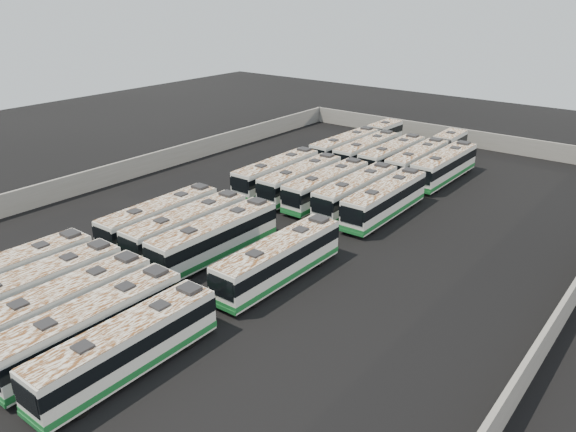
{
  "coord_description": "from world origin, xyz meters",
  "views": [
    {
      "loc": [
        27.18,
        -34.79,
        19.48
      ],
      "look_at": [
        0.31,
        -0.43,
        1.6
      ],
      "focal_mm": 35.0,
      "sensor_mm": 36.0,
      "label": 1
    }
  ],
  "objects_px": {
    "bus_front_far_left": "(9,276)",
    "bus_front_center": "(63,307)",
    "bus_midfront_far_right": "(279,259)",
    "bus_midback_center": "(327,186)",
    "bus_back_right": "(429,155)",
    "bus_back_center": "(392,156)",
    "bus_back_far_right": "(444,166)",
    "bus_midfront_center": "(215,237)",
    "bus_front_right": "(91,326)",
    "bus_midback_far_right": "(385,199)",
    "bus_back_left": "(367,152)",
    "bus_front_far_right": "(126,347)",
    "bus_midback_far_left": "(277,173)",
    "bus_midback_left": "(301,180)",
    "bus_midfront_far_left": "(160,218)",
    "bus_back_far_left": "(359,142)",
    "bus_midback_right": "(356,192)",
    "bus_midfront_left": "(187,227)",
    "bus_front_left": "(36,290)"
  },
  "relations": [
    {
      "from": "bus_front_center",
      "to": "bus_midback_center",
      "type": "xyz_separation_m",
      "value": [
        -0.09,
        28.13,
        -0.03
      ]
    },
    {
      "from": "bus_front_center",
      "to": "bus_midfront_center",
      "type": "xyz_separation_m",
      "value": [
        0.01,
        12.85,
        0.03
      ]
    },
    {
      "from": "bus_midback_far_right",
      "to": "bus_back_far_right",
      "type": "relative_size",
      "value": 1.0
    },
    {
      "from": "bus_midfront_left",
      "to": "bus_back_left",
      "type": "relative_size",
      "value": 1.01
    },
    {
      "from": "bus_midfront_far_left",
      "to": "bus_back_far_right",
      "type": "distance_m",
      "value": 30.99
    },
    {
      "from": "bus_front_far_right",
      "to": "bus_back_far_right",
      "type": "distance_m",
      "value": 41.22
    },
    {
      "from": "bus_back_right",
      "to": "bus_midback_left",
      "type": "bearing_deg",
      "value": -112.71
    },
    {
      "from": "bus_front_far_right",
      "to": "bus_front_far_left",
      "type": "bearing_deg",
      "value": 179.25
    },
    {
      "from": "bus_midback_left",
      "to": "bus_midback_far_right",
      "type": "height_order",
      "value": "bus_midback_far_right"
    },
    {
      "from": "bus_midfront_center",
      "to": "bus_midback_far_right",
      "type": "relative_size",
      "value": 1.0
    },
    {
      "from": "bus_front_far_left",
      "to": "bus_front_center",
      "type": "relative_size",
      "value": 0.99
    },
    {
      "from": "bus_midfront_center",
      "to": "bus_midback_far_left",
      "type": "bearing_deg",
      "value": 113.19
    },
    {
      "from": "bus_midback_far_right",
      "to": "bus_back_center",
      "type": "relative_size",
      "value": 1.03
    },
    {
      "from": "bus_front_right",
      "to": "bus_back_far_right",
      "type": "xyz_separation_m",
      "value": [
        3.19,
        41.25,
        0.03
      ]
    },
    {
      "from": "bus_front_left",
      "to": "bus_back_far_right",
      "type": "distance_m",
      "value": 42.12
    },
    {
      "from": "bus_front_left",
      "to": "bus_midback_far_left",
      "type": "distance_m",
      "value": 28.27
    },
    {
      "from": "bus_midfront_far_right",
      "to": "bus_front_right",
      "type": "bearing_deg",
      "value": -103.33
    },
    {
      "from": "bus_midfront_center",
      "to": "bus_midback_far_right",
      "type": "height_order",
      "value": "same"
    },
    {
      "from": "bus_back_center",
      "to": "bus_back_far_right",
      "type": "height_order",
      "value": "bus_back_far_right"
    },
    {
      "from": "bus_midfront_left",
      "to": "bus_midback_center",
      "type": "xyz_separation_m",
      "value": [
        3.1,
        15.23,
        -0.02
      ]
    },
    {
      "from": "bus_back_left",
      "to": "bus_back_far_right",
      "type": "distance_m",
      "value": 9.54
    },
    {
      "from": "bus_midback_left",
      "to": "bus_back_center",
      "type": "xyz_separation_m",
      "value": [
        3.22,
        13.01,
        0.02
      ]
    },
    {
      "from": "bus_midfront_center",
      "to": "bus_back_far_right",
      "type": "height_order",
      "value": "bus_back_far_right"
    },
    {
      "from": "bus_midback_right",
      "to": "bus_back_far_left",
      "type": "distance_m",
      "value": 18.3
    },
    {
      "from": "bus_front_far_left",
      "to": "bus_midfront_far_right",
      "type": "relative_size",
      "value": 0.98
    },
    {
      "from": "bus_midfront_center",
      "to": "bus_front_right",
      "type": "bearing_deg",
      "value": -76.06
    },
    {
      "from": "bus_front_left",
      "to": "bus_midback_far_left",
      "type": "height_order",
      "value": "bus_midback_far_left"
    },
    {
      "from": "bus_midfront_center",
      "to": "bus_midback_right",
      "type": "xyz_separation_m",
      "value": [
        3.1,
        15.5,
        -0.03
      ]
    },
    {
      "from": "bus_front_right",
      "to": "bus_midback_right",
      "type": "distance_m",
      "value": 28.48
    },
    {
      "from": "bus_front_far_left",
      "to": "bus_front_far_right",
      "type": "xyz_separation_m",
      "value": [
        12.65,
        -0.06,
        -0.02
      ]
    },
    {
      "from": "bus_midfront_far_right",
      "to": "bus_midback_far_left",
      "type": "distance_m",
      "value": 19.76
    },
    {
      "from": "bus_front_far_left",
      "to": "bus_midback_left",
      "type": "bearing_deg",
      "value": 84.63
    },
    {
      "from": "bus_front_center",
      "to": "bus_back_center",
      "type": "distance_m",
      "value": 41.13
    },
    {
      "from": "bus_midfront_far_right",
      "to": "bus_front_far_left",
      "type": "bearing_deg",
      "value": -133.99
    },
    {
      "from": "bus_midback_center",
      "to": "bus_back_right",
      "type": "xyz_separation_m",
      "value": [
        3.16,
        16.0,
        0.0
      ]
    },
    {
      "from": "bus_front_right",
      "to": "bus_midfront_left",
      "type": "relative_size",
      "value": 1.01
    },
    {
      "from": "bus_midback_center",
      "to": "bus_back_far_right",
      "type": "relative_size",
      "value": 0.97
    },
    {
      "from": "bus_front_far_left",
      "to": "bus_midfront_left",
      "type": "height_order",
      "value": "bus_midfront_left"
    },
    {
      "from": "bus_back_far_left",
      "to": "bus_back_right",
      "type": "relative_size",
      "value": 1.0
    },
    {
      "from": "bus_front_far_left",
      "to": "bus_front_far_right",
      "type": "distance_m",
      "value": 12.65
    },
    {
      "from": "bus_midback_center",
      "to": "bus_back_left",
      "type": "height_order",
      "value": "bus_midback_center"
    },
    {
      "from": "bus_midfront_far_left",
      "to": "bus_back_far_left",
      "type": "bearing_deg",
      "value": 88.49
    },
    {
      "from": "bus_midback_far_right",
      "to": "bus_back_center",
      "type": "height_order",
      "value": "bus_midback_far_right"
    },
    {
      "from": "bus_front_right",
      "to": "bus_midfront_far_right",
      "type": "height_order",
      "value": "bus_midfront_far_right"
    },
    {
      "from": "bus_front_center",
      "to": "bus_midfront_left",
      "type": "relative_size",
      "value": 1.0
    },
    {
      "from": "bus_front_far_right",
      "to": "bus_midback_far_left",
      "type": "relative_size",
      "value": 0.98
    },
    {
      "from": "bus_back_far_left",
      "to": "bus_midback_right",
      "type": "bearing_deg",
      "value": -58.18
    },
    {
      "from": "bus_midfront_center",
      "to": "bus_midback_right",
      "type": "distance_m",
      "value": 15.8
    },
    {
      "from": "bus_back_center",
      "to": "bus_midfront_far_right",
      "type": "bearing_deg",
      "value": -77.09
    },
    {
      "from": "bus_midfront_far_right",
      "to": "bus_midback_far_left",
      "type": "height_order",
      "value": "bus_midfront_far_right"
    }
  ]
}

